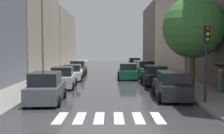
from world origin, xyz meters
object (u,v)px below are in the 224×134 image
traffic_light_right_corner (207,47)px  lamp_post_left (42,32)px  parked_car_left_third (73,73)px  parked_car_left_fourth (78,68)px  parked_car_right_nearest (171,86)px  parked_car_right_fifth (134,64)px  parked_car_left_nearest (46,88)px  parked_car_right_fourth (140,67)px  car_midroad (128,72)px  parked_car_right_second (155,76)px  parked_car_left_second (63,78)px  street_tree_right (193,28)px  pedestrian_foreground (220,73)px  parked_car_right_third (145,69)px

traffic_light_right_corner → lamp_post_left: bearing=145.4°
parked_car_left_third → parked_car_left_fourth: 5.83m
parked_car_right_nearest → parked_car_right_fifth: 24.68m
traffic_light_right_corner → parked_car_left_nearest: bearing=175.6°
parked_car_right_fourth → car_midroad: car_midroad is taller
parked_car_left_fourth → parked_car_right_nearest: (7.81, -16.08, 0.05)m
parked_car_left_fourth → parked_car_right_second: (7.80, -9.57, 0.03)m
parked_car_left_second → parked_car_right_nearest: bearing=-124.2°
parked_car_left_third → car_midroad: bearing=-84.7°
car_midroad → parked_car_left_nearest: bearing=156.7°
parked_car_left_fourth → parked_car_right_fourth: (7.84, 2.19, -0.02)m
parked_car_right_nearest → traffic_light_right_corner: (1.51, -2.00, 2.48)m
parked_car_right_second → street_tree_right: 5.75m
pedestrian_foreground → traffic_light_right_corner: bearing=-85.8°
parked_car_left_fourth → lamp_post_left: 11.28m
parked_car_left_second → parked_car_left_fourth: bearing=-2.0°
street_tree_right → traffic_light_right_corner: 5.17m
parked_car_right_fourth → car_midroad: (-2.12, -7.22, 0.02)m
parked_car_left_second → parked_car_left_third: (0.03, 5.51, -0.06)m
parked_car_right_fourth → pedestrian_foreground: pedestrian_foreground is taller
parked_car_right_fifth → traffic_light_right_corner: bearing=-175.5°
parked_car_left_third → parked_car_left_fourth: parked_car_left_fourth is taller
parked_car_left_nearest → parked_car_right_third: bearing=-30.9°
lamp_post_left → parked_car_left_fourth: bearing=80.9°
parked_car_left_third → parked_car_right_fifth: 16.25m
parked_car_left_third → pedestrian_foreground: size_ratio=2.39×
parked_car_left_fourth → traffic_light_right_corner: 20.49m
parked_car_left_second → parked_car_left_nearest: bearing=177.5°
parked_car_right_fourth → street_tree_right: size_ratio=0.60×
street_tree_right → lamp_post_left: 12.01m
traffic_light_right_corner → parked_car_left_fourth: bearing=117.3°
parked_car_left_nearest → parked_car_left_third: 11.54m
parked_car_right_second → lamp_post_left: 10.23m
parked_car_right_third → parked_car_right_nearest: bearing=178.0°
parked_car_left_second → street_tree_right: (9.91, -1.81, 3.90)m
parked_car_left_fourth → parked_car_right_fourth: 8.14m
parked_car_right_fifth → parked_car_left_third: bearing=153.6°
traffic_light_right_corner → parked_car_right_third: bearing=96.2°
parked_car_right_second → parked_car_right_fourth: size_ratio=1.02×
parked_car_right_nearest → parked_car_right_third: bearing=2.9°
parked_car_left_nearest → parked_car_right_second: size_ratio=1.01×
parked_car_left_second → street_tree_right: size_ratio=0.60×
parked_car_left_second → car_midroad: parked_car_left_second is taller
parked_car_right_third → parked_car_right_fifth: parked_car_right_third is taller
parked_car_left_third → parked_car_right_second: size_ratio=1.10×
car_midroad → pedestrian_foreground: pedestrian_foreground is taller
parked_car_left_fourth → parked_car_right_fifth: bearing=-42.5°
traffic_light_right_corner → parked_car_right_fourth: bearing=94.2°
parked_car_left_fourth → lamp_post_left: bearing=169.8°
parked_car_left_fourth → street_tree_right: street_tree_right is taller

